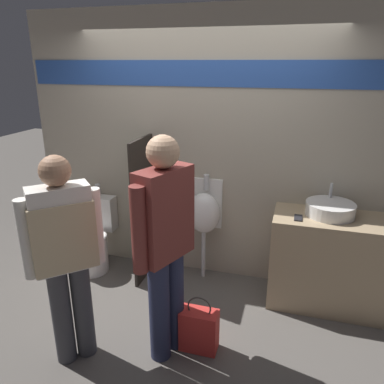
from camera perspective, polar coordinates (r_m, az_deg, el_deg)
The scene contains 11 objects.
ground_plane at distance 3.83m, azimuth -0.74°, elevation -15.85°, with size 16.00×16.00×0.00m, color #5B5651.
display_wall at distance 3.80m, azimuth 1.82°, elevation 6.51°, with size 3.75×0.07×2.70m.
sink_counter at distance 3.75m, azimuth 20.23°, elevation -9.96°, with size 1.07×0.53×0.89m.
sink_basin at distance 3.59m, azimuth 20.31°, elevation -2.44°, with size 0.43×0.43×0.26m.
cell_phone at distance 3.45m, azimuth 15.88°, elevation -3.81°, with size 0.07×0.14×0.01m.
divider_near_counter at distance 3.89m, azimuth -7.38°, elevation -2.79°, with size 0.03×0.53×1.50m.
urinal_near_counter at distance 3.84m, azimuth 1.87°, elevation -3.18°, with size 0.34×0.26×1.12m.
toilet at distance 4.31m, azimuth -14.77°, elevation -7.31°, with size 0.38×0.54×0.93m.
person_in_vest at distance 2.84m, azimuth -18.84°, elevation -8.13°, with size 0.45×0.45×1.62m.
person_with_lanyard at distance 2.74m, azimuth -4.11°, elevation -7.58°, with size 0.35×0.57×1.75m.
shopping_bag at distance 3.18m, azimuth 1.08°, elevation -20.22°, with size 0.30×0.16×0.48m.
Camera 1 is at (0.92, -2.99, 2.20)m, focal length 35.00 mm.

